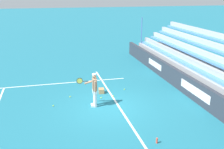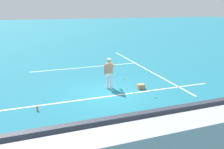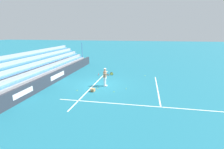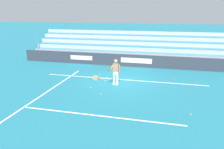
# 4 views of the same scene
# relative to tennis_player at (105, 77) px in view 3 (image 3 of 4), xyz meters

# --- Properties ---
(ground_plane) EXTENTS (160.00, 160.00, 0.00)m
(ground_plane) POSITION_rel_tennis_player_xyz_m (-0.26, -0.68, -0.89)
(ground_plane) COLOR #1E6B7F
(court_baseline_white) EXTENTS (12.00, 0.10, 0.01)m
(court_baseline_white) POSITION_rel_tennis_player_xyz_m (-0.26, -1.18, -0.89)
(court_baseline_white) COLOR white
(court_baseline_white) RESTS_ON ground
(court_sideline_white) EXTENTS (0.10, 12.00, 0.01)m
(court_sideline_white) POSITION_rel_tennis_player_xyz_m (3.85, 3.32, -0.89)
(court_sideline_white) COLOR white
(court_sideline_white) RESTS_ON ground
(court_service_line_white) EXTENTS (8.22, 0.10, 0.01)m
(court_service_line_white) POSITION_rel_tennis_player_xyz_m (-0.26, 4.82, -0.89)
(court_service_line_white) COLOR white
(court_service_line_white) RESTS_ON ground
(back_wall_sponsor_board) EXTENTS (21.57, 0.25, 1.10)m
(back_wall_sponsor_board) POSITION_rel_tennis_player_xyz_m (-0.25, -5.32, -0.34)
(back_wall_sponsor_board) COLOR #2D333D
(back_wall_sponsor_board) RESTS_ON ground
(bleacher_stand) EXTENTS (20.49, 3.20, 3.40)m
(bleacher_stand) POSITION_rel_tennis_player_xyz_m (-0.26, -7.55, -0.13)
(bleacher_stand) COLOR #9EA3A8
(bleacher_stand) RESTS_ON ground
(tennis_player) EXTENTS (0.61, 0.98, 1.71)m
(tennis_player) POSITION_rel_tennis_player_xyz_m (0.00, 0.00, 0.00)
(tennis_player) COLOR silver
(tennis_player) RESTS_ON ground
(ball_box_cardboard) EXTENTS (0.43, 0.35, 0.26)m
(ball_box_cardboard) POSITION_rel_tennis_player_xyz_m (1.65, -0.71, -0.76)
(ball_box_cardboard) COLOR #A87F51
(ball_box_cardboard) RESTS_ON ground
(tennis_ball_midcourt) EXTENTS (0.07, 0.07, 0.07)m
(tennis_ball_midcourt) POSITION_rel_tennis_player_xyz_m (0.46, 2.04, -0.86)
(tennis_ball_midcourt) COLOR #CCE533
(tennis_ball_midcourt) RESTS_ON ground
(tennis_ball_far_left) EXTENTS (0.07, 0.07, 0.07)m
(tennis_ball_far_left) POSITION_rel_tennis_player_xyz_m (0.97, -1.23, -0.86)
(tennis_ball_far_left) COLOR #CCE533
(tennis_ball_far_left) RESTS_ON ground
(tennis_ball_stray_back) EXTENTS (0.07, 0.07, 0.07)m
(tennis_ball_stray_back) POSITION_rel_tennis_player_xyz_m (0.89, -0.53, -0.86)
(tennis_ball_stray_back) COLOR #CCE533
(tennis_ball_stray_back) RESTS_ON ground
(tennis_ball_near_player) EXTENTS (0.07, 0.07, 0.07)m
(tennis_ball_near_player) POSITION_rel_tennis_player_xyz_m (1.78, -2.12, -0.86)
(tennis_ball_near_player) COLOR #CCE533
(tennis_ball_near_player) RESTS_ON ground
(tennis_ball_by_box) EXTENTS (0.07, 0.07, 0.07)m
(tennis_ball_by_box) POSITION_rel_tennis_player_xyz_m (-4.61, 3.66, -0.86)
(tennis_ball_by_box) COLOR #CCE533
(tennis_ball_by_box) RESTS_ON ground
(tennis_ball_toward_net) EXTENTS (0.07, 0.07, 0.07)m
(tennis_ball_toward_net) POSITION_rel_tennis_player_xyz_m (1.43, 1.10, -0.86)
(tennis_ball_toward_net) COLOR #CCE533
(tennis_ball_toward_net) RESTS_ON ground
(water_bottle) EXTENTS (0.07, 0.07, 0.22)m
(water_bottle) POSITION_rel_tennis_player_xyz_m (-3.94, -1.71, -0.78)
(water_bottle) COLOR #EA4C33
(water_bottle) RESTS_ON ground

